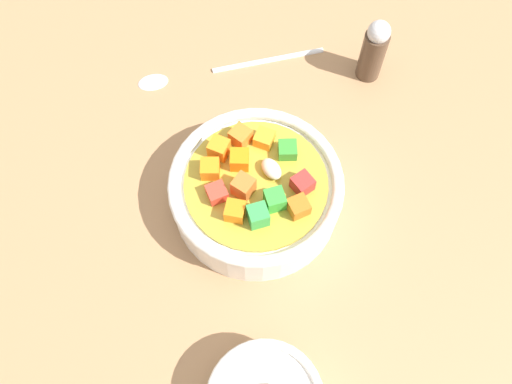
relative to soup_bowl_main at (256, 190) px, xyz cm
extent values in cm
cube|color=#9E754F|center=(0.01, 0.00, -3.78)|extent=(140.00, 140.00, 2.00)
cylinder|color=white|center=(0.01, 0.00, -0.73)|extent=(16.44, 16.44, 4.09)
torus|color=white|center=(0.01, 0.00, 1.66)|extent=(16.60, 16.60, 1.15)
cylinder|color=#A9942D|center=(0.01, 0.00, 1.51)|extent=(13.58, 13.58, 0.40)
cube|color=red|center=(-1.13, -3.64, 2.34)|extent=(2.12, 2.12, 1.25)
cube|color=orange|center=(-0.02, -1.46, 2.73)|extent=(2.19, 2.19, 2.03)
ellipsoid|color=beige|center=(0.05, 1.83, 2.34)|extent=(2.56, 1.77, 1.25)
cube|color=orange|center=(-2.99, 3.37, 2.32)|extent=(2.37, 2.37, 1.23)
cube|color=red|center=(3.04, 3.05, 2.52)|extent=(1.79, 1.79, 1.61)
cube|color=orange|center=(-4.64, -0.80, 2.62)|extent=(2.35, 2.35, 1.82)
cube|color=green|center=(3.08, -2.17, 2.70)|extent=(2.24, 2.24, 1.97)
cube|color=orange|center=(-2.50, 0.32, 2.56)|extent=(2.44, 2.44, 1.71)
cube|color=green|center=(2.78, 0.21, 2.63)|extent=(2.25, 2.25, 1.84)
cube|color=#338D2D|center=(-0.63, 4.30, 2.36)|extent=(2.43, 2.43, 1.29)
cube|color=orange|center=(-3.44, -2.72, 2.49)|extent=(2.43, 2.43, 1.57)
cube|color=orange|center=(1.40, -3.47, 2.49)|extent=(2.45, 2.45, 1.56)
cube|color=orange|center=(-4.48, 1.63, 2.55)|extent=(2.10, 2.10, 1.67)
cube|color=#D4611B|center=(4.56, 1.30, 2.46)|extent=(2.08, 2.08, 1.50)
cylinder|color=silver|center=(-13.26, 12.17, -2.46)|extent=(6.03, 12.17, 0.64)
ellipsoid|color=silver|center=(-18.85, -0.04, -2.39)|extent=(3.45, 4.05, 0.77)
cylinder|color=#4C3828|center=(-4.93, 19.90, 0.29)|extent=(2.70, 2.70, 6.14)
sphere|color=silver|center=(-4.93, 19.90, 3.97)|extent=(2.43, 2.43, 2.43)
camera|label=1|loc=(17.72, -13.84, 46.91)|focal=37.93mm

